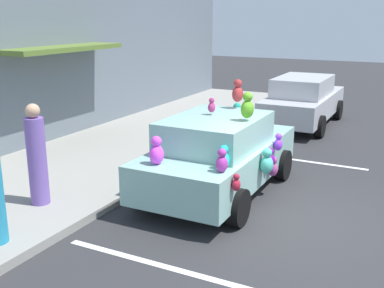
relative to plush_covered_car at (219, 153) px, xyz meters
The scene contains 8 objects.
ground_plane 1.96m from the plush_covered_car, 113.08° to the right, with size 60.00×60.00×0.00m, color #2D2D30.
sidewalk 3.50m from the plush_covered_car, 101.83° to the left, with size 24.00×4.00×0.15m, color gray.
parking_stripe_front 2.98m from the plush_covered_car, 13.03° to the right, with size 0.12×3.60×0.01m, color silver.
parking_stripe_rear 3.10m from the plush_covered_car, 167.49° to the right, with size 0.12×3.60×0.01m, color silver.
plush_covered_car is the anchor object (origin of this frame).
parked_sedan_behind 6.53m from the plush_covered_car, ahead, with size 4.40×1.89×1.54m.
teddy_bear_on_sidewalk 3.98m from the plush_covered_car, 29.46° to the left, with size 0.30×0.25×0.56m.
pedestrian_near_shopfront 3.33m from the plush_covered_car, 132.72° to the left, with size 0.33×0.33×1.79m.
Camera 1 is at (-7.21, -1.81, 3.36)m, focal length 43.84 mm.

